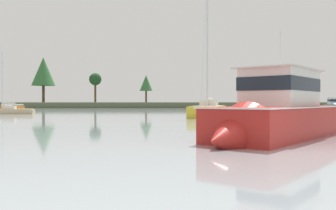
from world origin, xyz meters
TOP-DOWN VIEW (x-y plane):
  - ground_plane at (0.00, 0.00)m, footprint 505.65×505.65m
  - far_shore_bank at (0.00, 104.92)m, footprint 227.54×59.25m
  - sailboat_orange at (-29.64, 49.56)m, footprint 6.50×3.24m
  - cruiser_teal at (34.18, 67.82)m, footprint 3.87×8.31m
  - sailboat_yellow at (1.00, 26.05)m, footprint 5.19×10.18m
  - sailboat_sand at (-23.03, 34.45)m, footprint 6.61×2.55m
  - cruiser_red at (0.65, 3.60)m, footprint 8.53×9.40m
  - shore_tree_far_left at (-41.55, 106.92)m, footprint 7.42×7.42m
  - shore_tree_right_mid at (-7.71, 87.45)m, footprint 3.48×3.48m
  - shore_tree_inland_c at (-24.27, 103.49)m, footprint 3.85×3.85m
  - cottage_eastern at (39.17, 107.41)m, footprint 12.79×6.76m

SIDE VIEW (x-z plane):
  - ground_plane at x=0.00m, z-range 0.00..0.00m
  - sailboat_sand at x=-23.03m, z-range -3.88..4.25m
  - sailboat_orange at x=-29.64m, z-range -4.09..4.49m
  - sailboat_yellow at x=1.00m, z-range -7.69..8.33m
  - cruiser_teal at x=34.18m, z-range -1.53..2.63m
  - far_shore_bank at x=0.00m, z-range 0.00..1.34m
  - cruiser_red at x=0.65m, z-range -2.04..3.42m
  - cottage_eastern at x=39.17m, z-range 1.44..7.00m
  - shore_tree_right_mid at x=-7.71m, z-range 2.85..10.24m
  - shore_tree_inland_c at x=-24.27m, z-range 3.81..12.97m
  - shore_tree_far_left at x=-41.55m, z-range 3.96..18.43m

